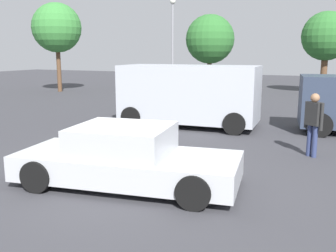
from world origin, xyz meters
TOP-DOWN VIEW (x-y plane):
  - ground_plane at (0.00, 0.00)m, footprint 80.00×80.00m
  - sedan_foreground at (0.09, -0.27)m, footprint 4.77×2.50m
  - dog at (-0.51, 2.49)m, footprint 0.63×0.39m
  - van_white at (-1.11, 6.31)m, footprint 5.11×2.48m
  - pedestrian at (3.40, 3.67)m, footprint 0.48×0.43m
  - light_post_near at (-8.31, 21.11)m, footprint 0.44×0.44m
  - tree_back_left at (-13.94, 14.43)m, footprint 3.31×3.31m
  - tree_back_center at (2.79, 20.56)m, footprint 3.15×3.15m
  - tree_back_right at (-6.80, 25.72)m, footprint 4.21×4.21m

SIDE VIEW (x-z plane):
  - ground_plane at x=0.00m, z-range 0.00..0.00m
  - dog at x=-0.51m, z-range 0.06..0.48m
  - sedan_foreground at x=0.09m, z-range -0.05..1.20m
  - pedestrian at x=3.40m, z-range 0.16..1.84m
  - van_white at x=-1.11m, z-range 0.09..2.33m
  - tree_back_center at x=2.79m, z-range 1.04..6.34m
  - tree_back_right at x=-6.80m, z-range 0.83..6.74m
  - tree_back_left at x=-13.94m, z-range 1.31..7.30m
  - light_post_near at x=-8.31m, z-range 1.17..7.89m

